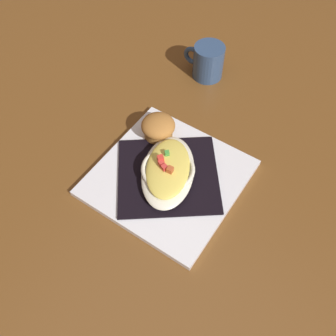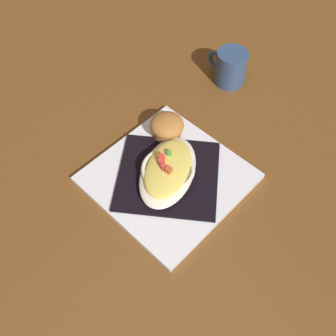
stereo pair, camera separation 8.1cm
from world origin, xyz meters
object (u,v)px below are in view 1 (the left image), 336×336
object	(u,v)px
muffin	(158,128)
coffee_mug	(208,63)
square_plate	(168,178)
gratin_dish	(168,170)

from	to	relation	value
muffin	coffee_mug	xyz separation A→B (m)	(0.26, 0.04, -0.00)
muffin	coffee_mug	distance (m)	0.26
square_plate	muffin	bearing A→B (deg)	48.97
coffee_mug	gratin_dish	bearing A→B (deg)	-159.06
square_plate	muffin	xyz separation A→B (m)	(0.08, 0.09, 0.03)
gratin_dish	coffee_mug	xyz separation A→B (m)	(0.33, 0.13, 0.00)
coffee_mug	muffin	bearing A→B (deg)	-171.30
square_plate	muffin	distance (m)	0.12
gratin_dish	coffee_mug	bearing A→B (deg)	20.94
square_plate	muffin	world-z (taller)	muffin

